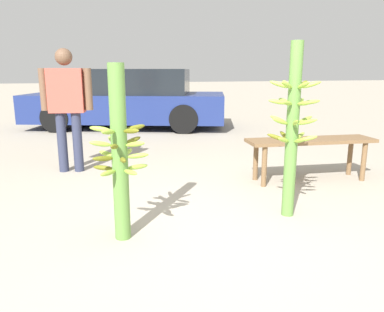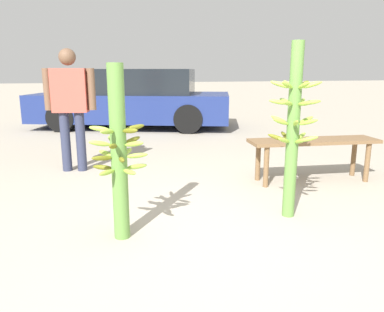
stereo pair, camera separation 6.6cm
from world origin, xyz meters
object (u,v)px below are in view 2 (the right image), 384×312
Objects in this scene: parked_car at (134,100)px; banana_stalk_left at (119,153)px; vendor_person at (70,100)px; market_bench at (313,146)px; banana_stalk_center at (293,128)px.

banana_stalk_left is at bearing -168.24° from parked_car.
vendor_person is 1.00× the size of market_bench.
banana_stalk_left is 0.88× the size of banana_stalk_center.
parked_car is (-1.52, 5.01, 0.21)m from market_bench.
vendor_person is 0.33× the size of parked_car.
banana_stalk_left is 0.87× the size of market_bench.
vendor_person is 3.96m from parked_car.
market_bench is at bearing -12.94° from vendor_person.
market_bench is at bearing 47.98° from banana_stalk_center.
parked_car is at bearing 112.70° from market_bench.
parked_car is at bearing 82.09° from banana_stalk_left.
market_bench is (0.83, 0.93, -0.38)m from banana_stalk_center.
banana_stalk_left is 2.30m from vendor_person.
banana_stalk_left is at bearing -67.69° from vendor_person.
banana_stalk_center is 2.93m from vendor_person.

